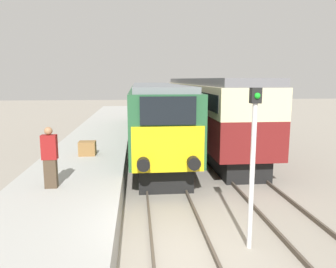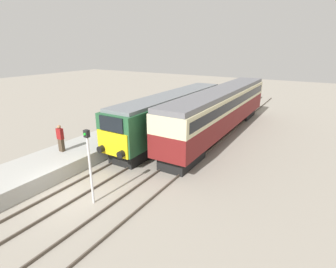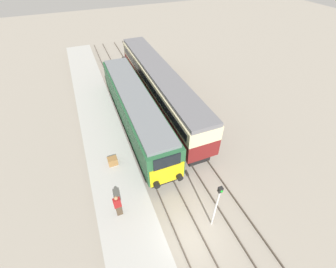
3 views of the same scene
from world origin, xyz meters
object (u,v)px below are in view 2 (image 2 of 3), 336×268
(locomotive, at_px, (173,113))
(person_on_platform, at_px, (61,138))
(signal_post, at_px, (89,161))
(passenger_carriage, at_px, (222,107))
(luggage_crate, at_px, (110,131))

(locomotive, xyz_separation_m, person_on_platform, (-3.63, -8.81, -0.33))
(locomotive, height_order, person_on_platform, locomotive)
(signal_post, bearing_deg, passenger_carriage, 83.05)
(luggage_crate, bearing_deg, passenger_carriage, 48.13)
(signal_post, bearing_deg, person_on_platform, 155.95)
(passenger_carriage, bearing_deg, locomotive, -140.99)
(passenger_carriage, distance_m, person_on_platform, 13.55)
(passenger_carriage, bearing_deg, person_on_platform, -121.29)
(person_on_platform, bearing_deg, signal_post, -24.05)
(passenger_carriage, distance_m, luggage_crate, 9.94)
(locomotive, height_order, signal_post, signal_post)
(passenger_carriage, bearing_deg, luggage_crate, -131.87)
(locomotive, xyz_separation_m, passenger_carriage, (3.40, 2.75, 0.35))
(signal_post, bearing_deg, luggage_crate, 126.39)
(signal_post, xyz_separation_m, luggage_crate, (-4.87, 6.61, -1.12))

